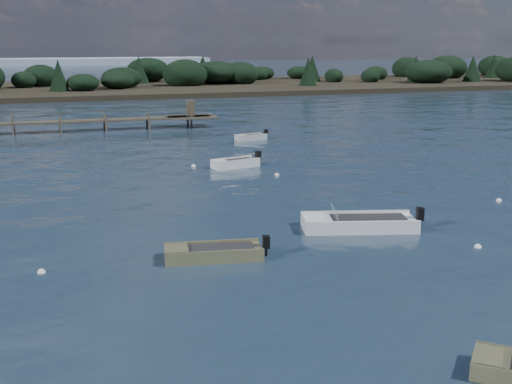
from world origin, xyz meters
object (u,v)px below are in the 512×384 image
object	(u,v)px
tender_far_white	(235,165)
dinghy_mid_grey	(213,255)
tender_far_grey_b	(251,138)
dinghy_mid_white_a	(358,225)

from	to	relation	value
tender_far_white	dinghy_mid_grey	distance (m)	19.32
tender_far_grey_b	tender_far_white	bearing A→B (deg)	-112.75
dinghy_mid_grey	tender_far_grey_b	distance (m)	32.06
tender_far_white	dinghy_mid_grey	bearing A→B (deg)	-109.21
tender_far_white	tender_far_grey_b	bearing A→B (deg)	67.25
tender_far_grey_b	dinghy_mid_grey	bearing A→B (deg)	-110.62
dinghy_mid_white_a	tender_far_grey_b	bearing A→B (deg)	82.46
tender_far_white	tender_far_grey_b	size ratio (longest dim) A/B	1.18
dinghy_mid_white_a	tender_far_grey_b	xyz separation A→B (m)	(3.72, 28.08, -0.02)
dinghy_mid_grey	dinghy_mid_white_a	bearing A→B (deg)	14.26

